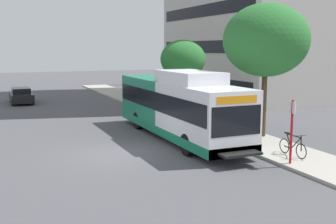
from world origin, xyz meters
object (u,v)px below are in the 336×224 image
(transit_bus, at_px, (178,107))
(street_tree_near_stop, at_px, (266,40))
(street_tree_mid_block, at_px, (183,59))
(parked_car_far_lane, at_px, (21,95))
(bus_stop_sign_pole, at_px, (292,127))
(bicycle_parked, at_px, (293,146))

(transit_bus, xyz_separation_m, street_tree_near_stop, (4.09, -1.92, 3.47))
(street_tree_mid_block, relative_size, parked_car_far_lane, 1.16)
(bus_stop_sign_pole, relative_size, street_tree_near_stop, 0.38)
(street_tree_near_stop, height_order, street_tree_mid_block, street_tree_near_stop)
(street_tree_mid_block, bearing_deg, bicycle_parked, -94.65)
(bus_stop_sign_pole, xyz_separation_m, bicycle_parked, (0.87, 0.91, -1.09))
(transit_bus, height_order, bus_stop_sign_pole, transit_bus)
(street_tree_mid_block, bearing_deg, street_tree_near_stop, -88.78)
(bicycle_parked, relative_size, street_tree_near_stop, 0.25)
(transit_bus, height_order, street_tree_near_stop, street_tree_near_stop)
(street_tree_near_stop, bearing_deg, parked_car_far_lane, 117.77)
(bicycle_parked, bearing_deg, street_tree_near_stop, 71.77)
(bicycle_parked, height_order, street_tree_near_stop, street_tree_near_stop)
(transit_bus, bearing_deg, bus_stop_sign_pole, -74.22)
(bus_stop_sign_pole, bearing_deg, street_tree_mid_block, 82.23)
(bus_stop_sign_pole, height_order, street_tree_near_stop, street_tree_near_stop)
(transit_bus, distance_m, bicycle_parked, 6.60)
(street_tree_near_stop, bearing_deg, bus_stop_sign_pole, -114.06)
(bus_stop_sign_pole, bearing_deg, bicycle_parked, 46.39)
(bus_stop_sign_pole, xyz_separation_m, street_tree_mid_block, (1.97, 14.43, 2.31))
(bicycle_parked, bearing_deg, street_tree_mid_block, 85.35)
(transit_bus, distance_m, parked_car_far_lane, 19.58)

